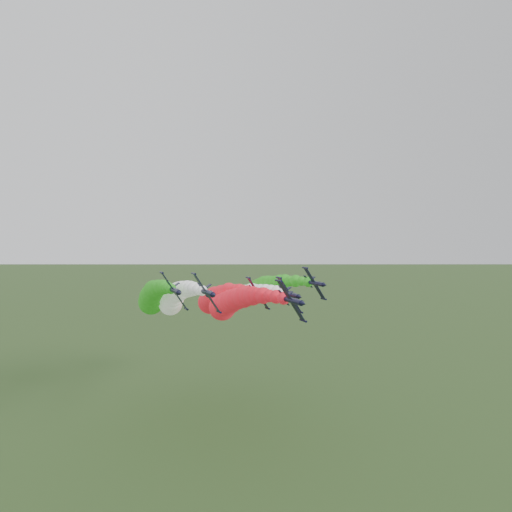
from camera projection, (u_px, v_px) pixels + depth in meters
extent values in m
plane|color=#3B5B28|center=(275.00, 511.00, 101.48)|extent=(3000.00, 3000.00, 0.00)
cylinder|color=black|center=(291.00, 300.00, 93.40)|extent=(1.47, 8.69, 1.47)
cone|color=black|center=(304.00, 304.00, 88.63)|extent=(1.34, 1.74, 1.34)
cone|color=black|center=(281.00, 297.00, 97.81)|extent=(1.34, 0.87, 1.34)
ellipsoid|color=black|center=(297.00, 300.00, 91.71)|extent=(0.92, 1.82, 0.98)
cube|color=black|center=(291.00, 301.00, 93.18)|extent=(5.21, 1.84, 7.80)
cylinder|color=black|center=(279.00, 281.00, 92.10)|extent=(0.59, 2.51, 0.59)
cylinder|color=black|center=(303.00, 321.00, 94.26)|extent=(0.59, 2.51, 0.59)
cube|color=black|center=(287.00, 295.00, 97.13)|extent=(1.93, 1.45, 1.34)
cube|color=black|center=(284.00, 298.00, 96.86)|extent=(2.11, 1.06, 3.11)
sphere|color=red|center=(284.00, 298.00, 96.55)|extent=(2.53, 2.53, 2.53)
sphere|color=red|center=(276.00, 297.00, 99.95)|extent=(2.82, 2.82, 2.82)
sphere|color=red|center=(270.00, 296.00, 103.37)|extent=(2.65, 2.65, 2.65)
sphere|color=red|center=(263.00, 296.00, 106.81)|extent=(3.58, 3.58, 3.58)
sphere|color=red|center=(258.00, 296.00, 110.27)|extent=(3.60, 3.60, 3.60)
sphere|color=red|center=(253.00, 296.00, 113.74)|extent=(4.43, 4.43, 4.43)
sphere|color=red|center=(248.00, 296.00, 117.24)|extent=(4.50, 4.50, 4.50)
sphere|color=red|center=(244.00, 297.00, 120.75)|extent=(5.25, 5.25, 5.25)
sphere|color=red|center=(240.00, 298.00, 124.28)|extent=(4.69, 4.69, 4.69)
sphere|color=red|center=(237.00, 299.00, 127.82)|extent=(5.63, 5.63, 5.63)
sphere|color=red|center=(234.00, 300.00, 131.39)|extent=(5.83, 5.83, 5.83)
sphere|color=red|center=(231.00, 301.00, 134.97)|extent=(6.42, 6.42, 6.42)
sphere|color=red|center=(228.00, 303.00, 138.56)|extent=(6.04, 6.04, 6.04)
sphere|color=red|center=(226.00, 304.00, 142.18)|extent=(7.11, 7.11, 7.11)
sphere|color=red|center=(224.00, 305.00, 145.81)|extent=(6.50, 6.50, 6.50)
sphere|color=red|center=(222.00, 307.00, 149.46)|extent=(8.12, 8.12, 8.12)
sphere|color=red|center=(221.00, 309.00, 153.12)|extent=(7.17, 7.17, 7.17)
cylinder|color=black|center=(207.00, 292.00, 98.40)|extent=(1.47, 8.69, 1.47)
cone|color=black|center=(214.00, 295.00, 93.64)|extent=(1.34, 1.74, 1.34)
cone|color=black|center=(201.00, 290.00, 102.81)|extent=(1.34, 0.87, 1.34)
ellipsoid|color=black|center=(211.00, 292.00, 96.71)|extent=(0.92, 1.82, 0.98)
cube|color=black|center=(206.00, 293.00, 98.18)|extent=(5.21, 1.84, 7.80)
cylinder|color=black|center=(194.00, 274.00, 97.10)|extent=(0.59, 2.51, 0.59)
cylinder|color=black|center=(219.00, 312.00, 99.26)|extent=(0.59, 2.51, 0.59)
cube|color=black|center=(206.00, 287.00, 102.13)|extent=(1.93, 1.45, 1.34)
cube|color=black|center=(202.00, 290.00, 101.86)|extent=(2.11, 1.06, 3.11)
sphere|color=white|center=(202.00, 291.00, 101.55)|extent=(2.12, 2.12, 2.12)
sphere|color=white|center=(198.00, 289.00, 104.95)|extent=(2.41, 2.41, 2.41)
sphere|color=white|center=(194.00, 289.00, 108.37)|extent=(3.06, 3.06, 3.06)
sphere|color=white|center=(190.00, 289.00, 111.81)|extent=(3.58, 3.58, 3.58)
sphere|color=white|center=(187.00, 289.00, 115.27)|extent=(3.96, 3.96, 3.96)
sphere|color=white|center=(184.00, 289.00, 118.74)|extent=(3.49, 3.49, 3.49)
sphere|color=white|center=(182.00, 290.00, 122.24)|extent=(4.55, 4.55, 4.55)
sphere|color=white|center=(180.00, 291.00, 125.75)|extent=(4.89, 4.89, 4.89)
sphere|color=white|center=(178.00, 292.00, 129.28)|extent=(5.23, 5.23, 5.23)
sphere|color=white|center=(176.00, 293.00, 132.82)|extent=(5.01, 5.01, 5.01)
sphere|color=white|center=(175.00, 294.00, 136.39)|extent=(5.13, 5.13, 5.13)
sphere|color=white|center=(174.00, 296.00, 139.97)|extent=(6.29, 6.29, 6.29)
sphere|color=white|center=(173.00, 297.00, 143.57)|extent=(5.86, 5.86, 5.86)
sphere|color=white|center=(172.00, 299.00, 147.18)|extent=(7.05, 7.05, 7.05)
sphere|color=white|center=(171.00, 300.00, 150.81)|extent=(7.00, 7.00, 7.00)
sphere|color=white|center=(171.00, 302.00, 154.46)|extent=(7.15, 7.15, 7.15)
sphere|color=white|center=(171.00, 303.00, 158.12)|extent=(7.52, 7.52, 7.52)
cylinder|color=black|center=(290.00, 294.00, 109.26)|extent=(1.47, 8.69, 1.47)
cone|color=black|center=(300.00, 297.00, 104.49)|extent=(1.34, 1.74, 1.34)
cone|color=black|center=(281.00, 292.00, 113.66)|extent=(1.34, 0.87, 1.34)
ellipsoid|color=black|center=(295.00, 294.00, 107.57)|extent=(0.92, 1.82, 0.98)
cube|color=black|center=(290.00, 295.00, 109.03)|extent=(5.21, 1.84, 7.80)
cylinder|color=black|center=(279.00, 278.00, 107.95)|extent=(0.59, 2.51, 0.59)
cylinder|color=black|center=(300.00, 312.00, 110.12)|extent=(0.59, 2.51, 0.59)
cube|color=black|center=(286.00, 290.00, 112.98)|extent=(1.93, 1.45, 1.34)
cube|color=black|center=(283.00, 292.00, 112.71)|extent=(2.11, 1.06, 3.11)
sphere|color=white|center=(283.00, 293.00, 112.40)|extent=(2.46, 2.46, 2.46)
sphere|color=white|center=(277.00, 292.00, 115.80)|extent=(2.97, 2.97, 2.97)
sphere|color=white|center=(271.00, 291.00, 119.22)|extent=(3.09, 3.09, 3.09)
sphere|color=white|center=(266.00, 291.00, 122.66)|extent=(3.39, 3.39, 3.39)
sphere|color=white|center=(261.00, 291.00, 126.12)|extent=(3.55, 3.55, 3.55)
sphere|color=white|center=(256.00, 291.00, 129.60)|extent=(3.81, 3.81, 3.81)
sphere|color=white|center=(252.00, 292.00, 133.09)|extent=(4.71, 4.71, 4.71)
sphere|color=white|center=(248.00, 293.00, 136.60)|extent=(4.21, 4.21, 4.21)
sphere|color=white|center=(245.00, 294.00, 140.13)|extent=(5.03, 5.03, 5.03)
sphere|color=white|center=(241.00, 295.00, 143.68)|extent=(5.10, 5.10, 5.10)
sphere|color=white|center=(239.00, 296.00, 147.24)|extent=(5.96, 5.96, 5.96)
sphere|color=white|center=(236.00, 297.00, 150.82)|extent=(6.54, 6.54, 6.54)
sphere|color=white|center=(234.00, 298.00, 154.42)|extent=(6.14, 6.14, 6.14)
sphere|color=white|center=(232.00, 300.00, 158.03)|extent=(7.30, 7.30, 7.30)
sphere|color=white|center=(230.00, 301.00, 161.67)|extent=(6.95, 6.95, 6.95)
sphere|color=white|center=(228.00, 303.00, 165.31)|extent=(6.70, 6.70, 6.70)
sphere|color=white|center=(226.00, 304.00, 168.98)|extent=(6.93, 6.93, 6.93)
cylinder|color=black|center=(174.00, 290.00, 103.69)|extent=(1.47, 8.69, 1.47)
cone|color=black|center=(180.00, 293.00, 98.92)|extent=(1.34, 1.74, 1.34)
cone|color=black|center=(170.00, 288.00, 108.09)|extent=(1.34, 0.87, 1.34)
ellipsoid|color=black|center=(178.00, 290.00, 102.00)|extent=(0.92, 1.82, 0.98)
cube|color=black|center=(174.00, 291.00, 103.47)|extent=(5.21, 1.84, 7.80)
cylinder|color=black|center=(162.00, 273.00, 102.38)|extent=(0.59, 2.51, 0.59)
cylinder|color=black|center=(186.00, 309.00, 104.55)|extent=(0.59, 2.51, 0.59)
cube|color=black|center=(175.00, 286.00, 107.42)|extent=(1.93, 1.45, 1.34)
cube|color=black|center=(171.00, 288.00, 107.15)|extent=(2.11, 1.06, 3.11)
sphere|color=#258F1B|center=(171.00, 289.00, 106.84)|extent=(2.28, 2.28, 2.28)
sphere|color=#258F1B|center=(168.00, 288.00, 110.24)|extent=(2.61, 2.61, 2.61)
sphere|color=#258F1B|center=(165.00, 287.00, 113.66)|extent=(3.23, 3.23, 3.23)
sphere|color=#258F1B|center=(162.00, 287.00, 117.10)|extent=(3.60, 3.60, 3.60)
sphere|color=#258F1B|center=(160.00, 287.00, 120.56)|extent=(3.26, 3.26, 3.26)
sphere|color=#258F1B|center=(158.00, 288.00, 124.03)|extent=(4.15, 4.15, 4.15)
sphere|color=#258F1B|center=(157.00, 289.00, 127.53)|extent=(4.37, 4.37, 4.37)
sphere|color=#258F1B|center=(155.00, 289.00, 131.04)|extent=(4.95, 4.95, 4.95)
sphere|color=#258F1B|center=(154.00, 290.00, 134.57)|extent=(5.64, 5.64, 5.64)
sphere|color=#258F1B|center=(153.00, 292.00, 138.11)|extent=(4.98, 4.98, 4.98)
sphere|color=#258F1B|center=(152.00, 293.00, 141.68)|extent=(5.45, 5.45, 5.45)
sphere|color=#258F1B|center=(152.00, 294.00, 145.26)|extent=(6.27, 6.27, 6.27)
sphere|color=#258F1B|center=(151.00, 296.00, 148.85)|extent=(6.12, 6.12, 6.12)
sphere|color=#258F1B|center=(151.00, 297.00, 152.47)|extent=(7.17, 7.17, 7.17)
sphere|color=#258F1B|center=(151.00, 299.00, 156.10)|extent=(6.53, 6.53, 6.53)
sphere|color=#258F1B|center=(151.00, 300.00, 159.75)|extent=(7.35, 7.35, 7.35)
sphere|color=#258F1B|center=(151.00, 302.00, 163.41)|extent=(8.40, 8.40, 8.40)
cylinder|color=black|center=(315.00, 283.00, 120.93)|extent=(1.47, 8.69, 1.47)
cone|color=black|center=(325.00, 285.00, 116.16)|extent=(1.34, 1.74, 1.34)
cone|color=black|center=(306.00, 281.00, 125.33)|extent=(1.34, 0.87, 1.34)
ellipsoid|color=black|center=(320.00, 283.00, 119.24)|extent=(0.92, 1.82, 0.98)
cube|color=black|center=(314.00, 283.00, 120.71)|extent=(5.21, 1.84, 7.80)
cylinder|color=black|center=(305.00, 268.00, 119.62)|extent=(0.59, 2.51, 0.59)
cylinder|color=black|center=(324.00, 299.00, 121.79)|extent=(0.59, 2.51, 0.59)
cube|color=black|center=(311.00, 279.00, 124.66)|extent=(1.93, 1.45, 1.34)
cube|color=black|center=(308.00, 281.00, 124.38)|extent=(2.11, 1.06, 3.11)
sphere|color=#258F1B|center=(308.00, 282.00, 124.07)|extent=(2.54, 2.54, 2.54)
sphere|color=#258F1B|center=(302.00, 281.00, 127.47)|extent=(2.40, 2.40, 2.40)
sphere|color=#258F1B|center=(296.00, 281.00, 130.90)|extent=(3.21, 3.21, 3.21)
sphere|color=#258F1B|center=(290.00, 281.00, 134.34)|extent=(2.84, 2.84, 2.84)
sphere|color=#258F1B|center=(285.00, 281.00, 137.79)|extent=(4.00, 4.00, 4.00)
sphere|color=#258F1B|center=(280.00, 282.00, 141.27)|extent=(4.21, 4.21, 4.21)
sphere|color=#258F1B|center=(276.00, 283.00, 144.76)|extent=(4.12, 4.12, 4.12)
sphere|color=#258F1B|center=(272.00, 284.00, 148.28)|extent=(4.59, 4.59, 4.59)
sphere|color=#258F1B|center=(268.00, 285.00, 151.80)|extent=(5.54, 5.54, 5.54)
sphere|color=#258F1B|center=(264.00, 286.00, 155.35)|extent=(6.11, 6.11, 6.11)
sphere|color=#258F1B|center=(261.00, 287.00, 158.91)|extent=(6.03, 6.03, 6.03)
sphere|color=#258F1B|center=(258.00, 288.00, 162.49)|extent=(6.16, 6.16, 6.16)
sphere|color=#258F1B|center=(256.00, 290.00, 166.09)|extent=(6.39, 6.39, 6.39)
sphere|color=#258F1B|center=(253.00, 291.00, 169.71)|extent=(6.30, 6.30, 6.30)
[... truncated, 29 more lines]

